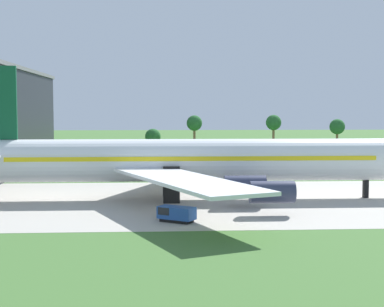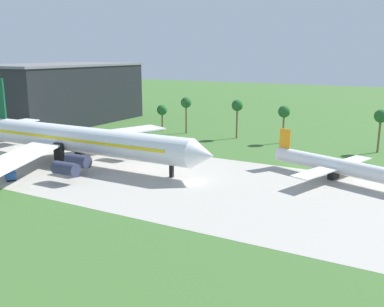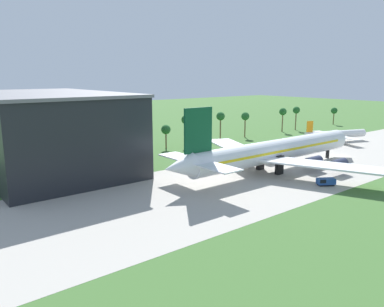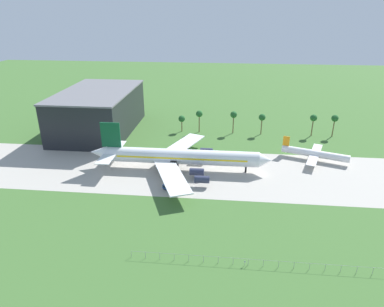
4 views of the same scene
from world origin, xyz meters
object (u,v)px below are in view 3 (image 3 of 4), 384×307
(regional_aircraft, at_px, (335,135))
(terminal_building, at_px, (46,131))
(jet_airliner, at_px, (274,151))
(baggage_tug, at_px, (325,182))

(regional_aircraft, distance_m, terminal_building, 113.49)
(jet_airliner, bearing_deg, regional_aircraft, 14.92)
(jet_airliner, relative_size, baggage_tug, 15.83)
(regional_aircraft, bearing_deg, baggage_tug, -151.08)
(jet_airliner, xyz_separation_m, baggage_tug, (-1.70, -17.91, -4.84))
(baggage_tug, xyz_separation_m, terminal_building, (-48.51, 62.32, 10.25))
(jet_airliner, height_order, regional_aircraft, jet_airliner)
(regional_aircraft, relative_size, terminal_building, 0.47)
(jet_airliner, height_order, terminal_building, terminal_building)
(baggage_tug, bearing_deg, jet_airliner, 84.56)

